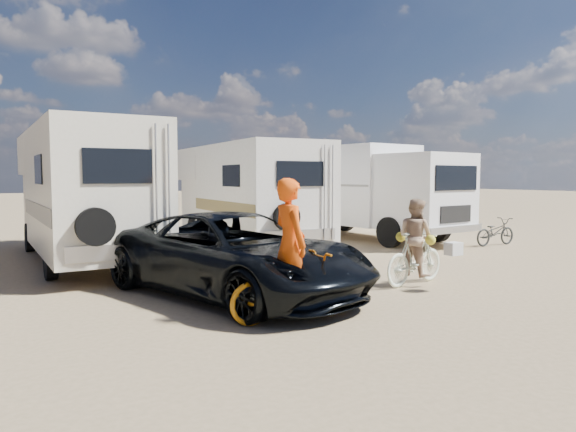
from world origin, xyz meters
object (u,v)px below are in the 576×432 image
crate (316,251)px  bike_parked (495,232)px  bike_man (290,287)px  box_truck (365,192)px  cooler (283,264)px  rv_left (82,196)px  rider_woman (415,246)px  dark_suv (236,254)px  rider_man (290,256)px  rv_main (247,196)px  bike_woman (415,258)px

crate → bike_parked: bearing=-6.4°
bike_man → crate: bearing=-33.7°
box_truck → cooler: bearing=-149.2°
rv_left → crate: (5.31, -2.76, -1.47)m
rv_left → box_truck: size_ratio=1.08×
bike_parked → rider_woman: bearing=117.1°
dark_suv → rider_woman: 3.59m
rider_man → crate: rider_man is taller
box_truck → rider_man: (-7.66, -7.78, -0.63)m
rv_main → box_truck: box_truck is taller
rider_man → crate: (3.67, 4.84, -0.78)m
bike_man → bike_parked: size_ratio=1.17×
rv_main → rider_woman: 7.03m
box_truck → crate: bearing=-149.5°
rider_woman → rv_left: bearing=27.4°
rv_main → cooler: rv_main is taller
rv_left → rider_man: size_ratio=4.15×
bike_man → box_truck: bearing=-41.0°
box_truck → bike_woman: (-4.19, -6.77, -1.07)m
bike_man → bike_woman: (3.48, 1.01, 0.02)m
rv_left → bike_woman: rv_left is taller
rider_man → dark_suv: bearing=3.5°
dark_suv → rider_man: (-0.00, -1.91, 0.22)m
rv_main → bike_woman: size_ratio=3.99×
cooler → crate: 2.27m
bike_woman → rv_left: bearing=27.4°
dark_suv → bike_parked: (9.89, 2.23, -0.32)m
cooler → rider_woman: bearing=-32.7°
cooler → crate: bearing=61.4°
dark_suv → crate: bearing=22.9°
bike_man → rider_woman: bearing=-70.3°
rv_left → dark_suv: (1.64, -5.69, -0.91)m
rv_main → cooler: 4.92m
rv_left → box_truck: bearing=1.1°
dark_suv → rider_woman: size_ratio=3.52×
rider_woman → bike_parked: bearing=-74.3°
box_truck → crate: size_ratio=15.75×
rv_main → rider_woman: size_ratio=4.55×
box_truck → bike_man: box_truck is taller
crate → bike_woman: bearing=-92.9°
rider_man → rider_woman: 3.63m
box_truck → bike_man: size_ratio=3.88×
bike_parked → bike_woman: bearing=117.1°
box_truck → rider_woman: (-4.19, -6.77, -0.83)m
box_truck → dark_suv: bearing=-148.5°
rv_main → dark_suv: rv_main is taller
rider_woman → bike_woman: bearing=-0.0°
bike_man → cooler: bearing=-24.9°
bike_man → bike_parked: (9.90, 4.14, -0.07)m
crate → bike_man: bearing=-127.2°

